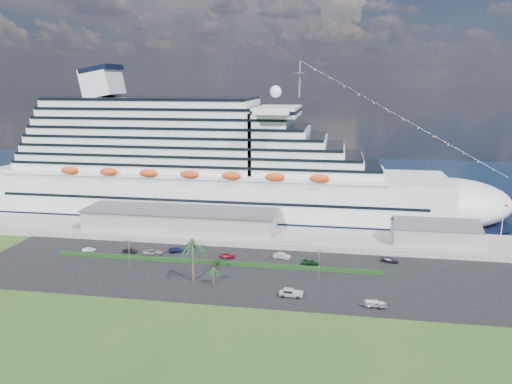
% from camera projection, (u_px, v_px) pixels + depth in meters
% --- Properties ---
extents(ground, '(420.00, 420.00, 0.00)m').
position_uv_depth(ground, '(230.00, 291.00, 115.53)').
color(ground, '#2C4D19').
rests_on(ground, ground).
extents(asphalt_lot, '(140.00, 38.00, 0.12)m').
position_uv_depth(asphalt_lot, '(239.00, 273.00, 126.09)').
color(asphalt_lot, black).
rests_on(asphalt_lot, ground).
extents(wharf, '(240.00, 20.00, 1.80)m').
position_uv_depth(wharf, '(258.00, 235.00, 153.81)').
color(wharf, gray).
rests_on(wharf, ground).
extents(water, '(420.00, 160.00, 0.02)m').
position_uv_depth(water, '(288.00, 181.00, 240.58)').
color(water, black).
rests_on(water, ground).
extents(cruise_ship, '(191.00, 38.00, 54.00)m').
position_uv_depth(cruise_ship, '(209.00, 170.00, 176.93)').
color(cruise_ship, silver).
rests_on(cruise_ship, ground).
extents(terminal_building, '(61.00, 15.00, 6.30)m').
position_uv_depth(terminal_building, '(180.00, 219.00, 156.97)').
color(terminal_building, gray).
rests_on(terminal_building, wharf).
extents(port_shed, '(24.00, 12.31, 7.37)m').
position_uv_depth(port_shed, '(435.00, 233.00, 144.59)').
color(port_shed, gray).
rests_on(port_shed, wharf).
extents(flagpole, '(1.08, 0.16, 12.00)m').
position_uv_depth(flagpole, '(502.00, 223.00, 140.81)').
color(flagpole, silver).
rests_on(flagpole, wharf).
extents(hedge, '(88.00, 1.10, 0.90)m').
position_uv_depth(hedge, '(214.00, 262.00, 132.09)').
color(hedge, black).
rests_on(hedge, asphalt_lot).
extents(lamp_post_left, '(1.60, 0.35, 8.27)m').
position_uv_depth(lamp_post_left, '(129.00, 251.00, 126.60)').
color(lamp_post_left, gray).
rests_on(lamp_post_left, asphalt_lot).
extents(lamp_post_right, '(1.60, 0.35, 8.27)m').
position_uv_depth(lamp_post_right, '(319.00, 262.00, 118.80)').
color(lamp_post_right, gray).
rests_on(lamp_post_right, asphalt_lot).
extents(palm_tall, '(8.82, 8.82, 11.13)m').
position_uv_depth(palm_tall, '(192.00, 245.00, 118.98)').
color(palm_tall, '#47301E').
rests_on(palm_tall, ground).
extents(palm_short, '(3.53, 3.53, 4.56)m').
position_uv_depth(palm_short, '(214.00, 271.00, 117.86)').
color(palm_short, '#47301E').
rests_on(palm_short, ground).
extents(parked_car_0, '(4.00, 2.25, 1.29)m').
position_uv_depth(parked_car_0, '(89.00, 249.00, 141.58)').
color(parked_car_0, white).
rests_on(parked_car_0, asphalt_lot).
extents(parked_car_1, '(4.18, 1.53, 1.37)m').
position_uv_depth(parked_car_1, '(130.00, 251.00, 140.38)').
color(parked_car_1, black).
rests_on(parked_car_1, asphalt_lot).
extents(parked_car_2, '(5.66, 3.34, 1.48)m').
position_uv_depth(parked_car_2, '(153.00, 252.00, 138.92)').
color(parked_car_2, '#95989D').
rests_on(parked_car_2, asphalt_lot).
extents(parked_car_3, '(5.67, 4.08, 1.52)m').
position_uv_depth(parked_car_3, '(178.00, 250.00, 140.98)').
color(parked_car_3, '#121340').
rests_on(parked_car_3, asphalt_lot).
extents(parked_car_4, '(4.24, 1.89, 1.42)m').
position_uv_depth(parked_car_4, '(227.00, 255.00, 136.48)').
color(parked_car_4, maroon).
rests_on(parked_car_4, asphalt_lot).
extents(parked_car_5, '(4.94, 2.51, 1.55)m').
position_uv_depth(parked_car_5, '(282.00, 256.00, 136.04)').
color(parked_car_5, '#A7A8AE').
rests_on(parked_car_5, asphalt_lot).
extents(parked_car_6, '(5.27, 3.03, 1.38)m').
position_uv_depth(parked_car_6, '(311.00, 262.00, 131.52)').
color(parked_car_6, '#0E3A14').
rests_on(parked_car_6, asphalt_lot).
extents(parked_car_7, '(4.99, 2.96, 1.36)m').
position_uv_depth(parked_car_7, '(390.00, 260.00, 133.15)').
color(parked_car_7, black).
rests_on(parked_car_7, asphalt_lot).
extents(pickup_truck, '(5.35, 2.14, 1.87)m').
position_uv_depth(pickup_truck, '(291.00, 293.00, 111.77)').
color(pickup_truck, black).
rests_on(pickup_truck, asphalt_lot).
extents(boat_trailer, '(5.92, 3.89, 1.69)m').
position_uv_depth(boat_trailer, '(376.00, 303.00, 106.45)').
color(boat_trailer, gray).
rests_on(boat_trailer, asphalt_lot).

